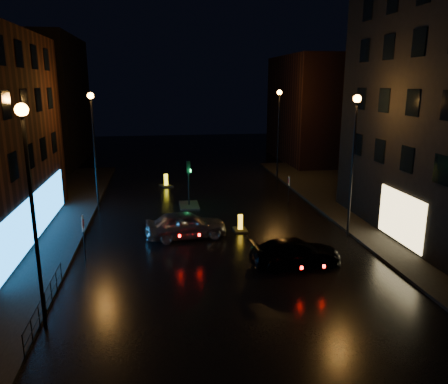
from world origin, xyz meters
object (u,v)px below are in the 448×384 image
Objects in this scene: road_sign_left at (83,227)px; road_sign_right at (289,183)px; silver_hatchback at (186,225)px; dark_sedan at (296,252)px; bollard_far at (166,184)px; bollard_near at (240,227)px; traffic_signal at (189,200)px.

road_sign_left reaches higher than road_sign_right.
silver_hatchback reaches higher than dark_sedan.
road_sign_left is at bearing 42.83° from road_sign_right.
road_sign_left is (-4.58, -16.10, 1.53)m from bollard_far.
silver_hatchback reaches higher than bollard_near.
traffic_signal is at bearing 8.87° from road_sign_right.
bollard_far is 0.64× the size of road_sign_left.
traffic_signal is 2.89× the size of bollard_near.
road_sign_right reaches higher than bollard_near.
dark_sedan is 1.98× the size of road_sign_left.
road_sign_left is 16.67m from road_sign_right.
bollard_near is 0.59× the size of road_sign_right.
silver_hatchback is at bearing 21.56° from road_sign_left.
bollard_far is 11.56m from road_sign_right.
bollard_far is at bearing 71.30° from road_sign_left.
dark_sedan is 11.01m from road_sign_left.
road_sign_right reaches higher than bollard_far.
dark_sedan is at bearing -94.96° from bollard_far.
silver_hatchback is at bearing -167.41° from bollard_near.
traffic_signal is 0.74× the size of dark_sedan.
silver_hatchback is 6.08m from road_sign_left.
dark_sedan is at bearing 83.85° from road_sign_right.
bollard_far is 0.74× the size of road_sign_right.
road_sign_left reaches higher than silver_hatchback.
silver_hatchback is (-0.68, -6.83, 0.31)m from traffic_signal.
bollard_far is (-4.33, 12.85, 0.02)m from bollard_near.
road_sign_right is at bearing 50.70° from bollard_near.
bollard_far is at bearing 108.53° from bollard_near.
traffic_signal reaches higher than dark_sedan.
bollard_far is (-0.89, 13.62, -0.57)m from silver_hatchback.
traffic_signal is 12.54m from dark_sedan.
dark_sedan is at bearing -15.35° from road_sign_left.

